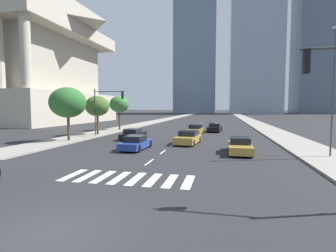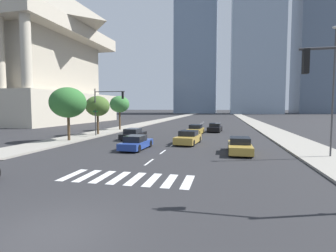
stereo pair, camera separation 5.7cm
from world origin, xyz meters
name	(u,v)px [view 1 (the left image)]	position (x,y,z in m)	size (l,w,h in m)	color
ground_plane	(54,233)	(0.00, 0.00, 0.00)	(800.00, 800.00, 0.00)	#28282B
sidewalk_east	(278,134)	(12.10, 30.00, 0.07)	(4.00, 260.00, 0.15)	gray
sidewalk_west	(110,131)	(-12.10, 30.00, 0.07)	(4.00, 260.00, 0.15)	gray
crosswalk_near	(128,178)	(0.00, 5.91, 0.00)	(6.75, 2.42, 0.01)	silver
lane_divider_center	(192,131)	(0.00, 33.91, 0.00)	(0.14, 50.00, 0.01)	silver
sedan_gold_0	(240,146)	(6.14, 14.73, 0.58)	(1.84, 4.56, 1.25)	#B28E38
sedan_blue_1	(136,143)	(-2.60, 14.71, 0.57)	(1.89, 4.37, 1.23)	navy
sedan_gold_2	(195,130)	(1.18, 27.97, 0.61)	(2.06, 4.74, 1.33)	#B28E38
sedan_black_3	(133,134)	(-5.28, 21.45, 0.58)	(1.80, 4.76, 1.25)	black
sedan_black_4	(215,128)	(3.65, 32.73, 0.59)	(2.19, 4.67, 1.28)	black
sedan_gold_5	(188,138)	(1.41, 19.02, 0.61)	(2.33, 4.60, 1.33)	#B28E38
traffic_signal_far	(106,104)	(-9.45, 23.12, 4.14)	(4.24, 0.28, 5.86)	#333335
street_lamp_east	(334,83)	(12.40, 13.94, 5.35)	(0.50, 0.24, 9.16)	#3F3F42
street_tree_nearest	(68,103)	(-11.30, 17.99, 4.17)	(3.79, 3.79, 5.64)	#4C3823
street_tree_second	(97,106)	(-11.30, 24.48, 3.82)	(3.12, 3.12, 5.02)	#4C3823
street_tree_third	(119,104)	(-11.30, 31.79, 4.16)	(3.09, 3.09, 5.34)	#4C3823
war_memorial	(23,43)	(-43.01, 48.11, 19.25)	(34.04, 34.04, 37.69)	#BCB29E
office_tower_left_skyline	(196,15)	(-12.75, 162.75, 63.49)	(26.01, 23.22, 139.78)	slate
office_tower_center_skyline	(257,2)	(23.27, 153.03, 64.75)	(28.73, 20.99, 139.36)	#8C9EB2
office_tower_right_skyline	(321,7)	(60.96, 164.90, 62.97)	(26.91, 24.83, 136.60)	slate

